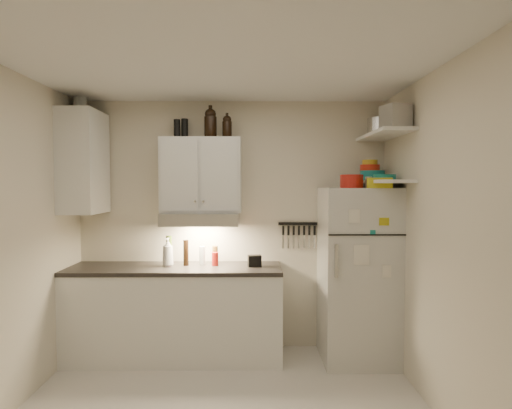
{
  "coord_description": "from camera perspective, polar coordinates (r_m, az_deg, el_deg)",
  "views": [
    {
      "loc": [
        0.23,
        -3.0,
        1.73
      ],
      "look_at": [
        0.25,
        0.9,
        1.55
      ],
      "focal_mm": 30.0,
      "sensor_mm": 36.0,
      "label": 1
    }
  ],
  "objects": [
    {
      "name": "range_hood",
      "position": [
        4.32,
        -7.35,
        -1.89
      ],
      "size": [
        0.76,
        0.46,
        0.12
      ],
      "primitive_type": "cube",
      "color": "silver",
      "rests_on": "back_wall"
    },
    {
      "name": "shelf_lo",
      "position": [
        4.21,
        16.59,
        2.94
      ],
      "size": [
        0.3,
        0.95,
        0.03
      ],
      "primitive_type": "cube",
      "color": "white",
      "rests_on": "right_wall"
    },
    {
      "name": "knife_strip",
      "position": [
        4.53,
        5.67,
        -2.56
      ],
      "size": [
        0.42,
        0.02,
        0.03
      ],
      "primitive_type": "cube",
      "color": "black",
      "rests_on": "back_wall"
    },
    {
      "name": "fridge",
      "position": [
        4.37,
        13.37,
        -9.04
      ],
      "size": [
        0.7,
        0.68,
        1.7
      ],
      "primitive_type": "cube",
      "color": "silver",
      "rests_on": "floor"
    },
    {
      "name": "pepper_mill",
      "position": [
        4.43,
        -5.48,
        -6.69
      ],
      "size": [
        0.07,
        0.07,
        0.18
      ],
      "primitive_type": "cylinder",
      "rotation": [
        0.0,
        0.0,
        0.22
      ],
      "color": "brown",
      "rests_on": "countertop"
    },
    {
      "name": "countertop",
      "position": [
        4.35,
        -10.73,
        -8.4
      ],
      "size": [
        2.1,
        0.62,
        0.04
      ],
      "primitive_type": "cube",
      "color": "black",
      "rests_on": "base_cabinet"
    },
    {
      "name": "vinegar_bottle",
      "position": [
        4.36,
        -9.32,
        -6.36
      ],
      "size": [
        0.07,
        0.07,
        0.26
      ],
      "primitive_type": "cylinder",
      "rotation": [
        0.0,
        0.0,
        0.26
      ],
      "color": "black",
      "rests_on": "countertop"
    },
    {
      "name": "bowl_orange",
      "position": [
        4.44,
        14.94,
        4.77
      ],
      "size": [
        0.19,
        0.19,
        0.06
      ],
      "primitive_type": "cylinder",
      "color": "red",
      "rests_on": "bowl_teal"
    },
    {
      "name": "side_jar",
      "position": [
        4.7,
        -22.4,
        12.32
      ],
      "size": [
        0.14,
        0.14,
        0.17
      ],
      "primitive_type": "cylinder",
      "rotation": [
        0.0,
        0.0,
        -0.09
      ],
      "color": "silver",
      "rests_on": "side_cabinet"
    },
    {
      "name": "soap_bottle",
      "position": [
        4.35,
        -11.67,
        -6.03
      ],
      "size": [
        0.15,
        0.15,
        0.32
      ],
      "primitive_type": "imported",
      "rotation": [
        0.0,
        0.0,
        -0.27
      ],
      "color": "white",
      "rests_on": "countertop"
    },
    {
      "name": "plates",
      "position": [
        4.17,
        16.77,
        3.5
      ],
      "size": [
        0.27,
        0.27,
        0.05
      ],
      "primitive_type": "cylinder",
      "rotation": [
        0.0,
        0.0,
        0.41
      ],
      "color": "#167B78",
      "rests_on": "shelf_lo"
    },
    {
      "name": "oil_bottle",
      "position": [
        4.41,
        -11.51,
        -6.02
      ],
      "size": [
        0.06,
        0.06,
        0.3
      ],
      "primitive_type": "cylinder",
      "rotation": [
        0.0,
        0.0,
        0.14
      ],
      "color": "#405B16",
      "rests_on": "countertop"
    },
    {
      "name": "caddy",
      "position": [
        4.27,
        -0.2,
        -7.52
      ],
      "size": [
        0.14,
        0.11,
        0.11
      ],
      "primitive_type": "cube",
      "rotation": [
        0.0,
        0.0,
        0.13
      ],
      "color": "black",
      "rests_on": "countertop"
    },
    {
      "name": "back_wall",
      "position": [
        4.54,
        -3.21,
        -2.79
      ],
      "size": [
        3.2,
        0.02,
        2.6
      ],
      "primitive_type": "cube",
      "color": "beige",
      "rests_on": "ground"
    },
    {
      "name": "ceiling",
      "position": [
        3.13,
        -4.74,
        18.93
      ],
      "size": [
        3.2,
        3.0,
        0.02
      ],
      "primitive_type": "cube",
      "color": "silver",
      "rests_on": "ground"
    },
    {
      "name": "side_cabinet",
      "position": [
        4.52,
        -22.0,
        5.24
      ],
      "size": [
        0.33,
        0.55,
        1.0
      ],
      "primitive_type": "cube",
      "color": "white",
      "rests_on": "left_wall"
    },
    {
      "name": "upper_cabinet",
      "position": [
        4.37,
        -7.28,
        3.87
      ],
      "size": [
        0.8,
        0.33,
        0.75
      ],
      "primitive_type": "cube",
      "color": "white",
      "rests_on": "back_wall"
    },
    {
      "name": "thermos_b",
      "position": [
        4.47,
        -10.49,
        9.88
      ],
      "size": [
        0.08,
        0.08,
        0.19
      ],
      "primitive_type": "cylinder",
      "rotation": [
        0.0,
        0.0,
        -0.34
      ],
      "color": "black",
      "rests_on": "upper_cabinet"
    },
    {
      "name": "stock_pot",
      "position": [
        4.61,
        16.28,
        9.79
      ],
      "size": [
        0.3,
        0.3,
        0.19
      ],
      "primitive_type": "cylinder",
      "rotation": [
        0.0,
        0.0,
        -0.13
      ],
      "color": "silver",
      "rests_on": "shelf_hi"
    },
    {
      "name": "thermos_a",
      "position": [
        4.49,
        -9.49,
        9.92
      ],
      "size": [
        0.08,
        0.08,
        0.2
      ],
      "primitive_type": "cylinder",
      "rotation": [
        0.0,
        0.0,
        -0.23
      ],
      "color": "black",
      "rests_on": "upper_cabinet"
    },
    {
      "name": "shelf_hi",
      "position": [
        4.23,
        16.67,
        8.91
      ],
      "size": [
        0.3,
        0.95,
        0.03
      ],
      "primitive_type": "cube",
      "color": "white",
      "rests_on": "right_wall"
    },
    {
      "name": "base_cabinet",
      "position": [
        4.46,
        -10.68,
        -14.2
      ],
      "size": [
        2.1,
        0.6,
        0.88
      ],
      "primitive_type": "cube",
      "color": "white",
      "rests_on": "floor"
    },
    {
      "name": "growler_b",
      "position": [
        4.32,
        -3.88,
        10.38
      ],
      "size": [
        0.12,
        0.12,
        0.22
      ],
      "primitive_type": null,
      "rotation": [
        0.0,
        0.0,
        0.34
      ],
      "color": "black",
      "rests_on": "upper_cabinet"
    },
    {
      "name": "growler_a",
      "position": [
        4.34,
        -6.09,
        10.79
      ],
      "size": [
        0.16,
        0.16,
        0.29
      ],
      "primitive_type": null,
      "rotation": [
        0.0,
        0.0,
        -0.42
      ],
      "color": "black",
      "rests_on": "upper_cabinet"
    },
    {
      "name": "bowl_yellow",
      "position": [
        4.45,
        14.95,
        5.46
      ],
      "size": [
        0.15,
        0.15,
        0.05
      ],
      "primitive_type": "cylinder",
      "color": "gold",
      "rests_on": "bowl_orange"
    },
    {
      "name": "dutch_oven",
      "position": [
        4.14,
        12.63,
        3.04
      ],
      "size": [
        0.25,
        0.25,
        0.13
      ],
      "primitive_type": "cylinder",
      "rotation": [
        0.0,
        0.0,
        0.15
      ],
      "color": "#AE1C14",
      "rests_on": "fridge"
    },
    {
      "name": "bowl_teal",
      "position": [
        4.46,
        15.25,
        3.76
      ],
      "size": [
        0.24,
        0.24,
        0.1
      ],
      "primitive_type": "cylinder",
      "color": "#167B78",
      "rests_on": "shelf_lo"
    },
    {
      "name": "red_jar",
      "position": [
        4.33,
        -5.48,
        -7.25
      ],
      "size": [
        0.07,
        0.07,
        0.13
      ],
      "primitive_type": "cylinder",
      "rotation": [
        0.0,
        0.0,
        -0.12
      ],
      "color": "#AE1C14",
      "rests_on": "countertop"
    },
    {
      "name": "tin_b",
      "position": [
        3.95,
        18.11,
        11.04
      ],
      "size": [
        0.25,
        0.25,
        0.2
      ],
      "primitive_type": "cube",
      "rotation": [
        0.0,
        0.0,
        0.3
      ],
      "color": "#AAAAAD",
      "rests_on": "shelf_hi"
    },
    {
      "name": "right_wall",
      "position": [
        3.33,
        24.3,
        -5.02
      ],
      "size": [
        0.02,
        3.0,
        2.6
      ],
      "primitive_type": "cube",
      "color": "beige",
      "rests_on": "ground"
    },
    {
      "name": "book_stack",
      "position": [
        4.1,
        16.22,
        2.77
      ],
      "size": [
        0.3,
        0.33,
        0.09
      ],
      "primitive_type": "cube",
      "rotation": [
        0.0,
        0.0,
        -0.32
      ],
      "color": "#B0A516",
      "rests_on": "fridge"
    },
    {
      "name": "spice_jar",
      "position": [
        4.22,
        14.77,
        2.88
      ],
      "size": [
        0.08,
        0.08,
        0.11
      ],
      "primitive_type": "cylinder",
      "rotation": [
        0.0,
        0.0,
        0.34
      ],
      "color": "silver",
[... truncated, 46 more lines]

